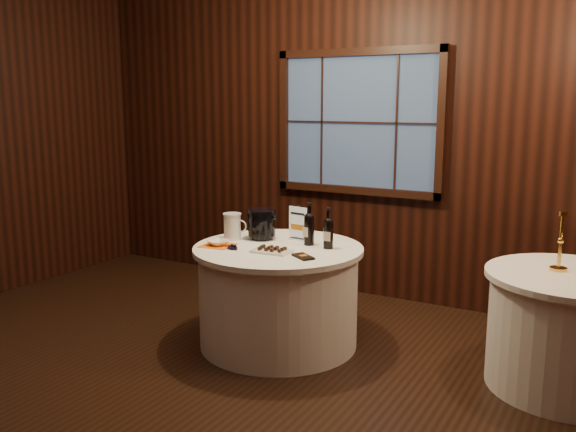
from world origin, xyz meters
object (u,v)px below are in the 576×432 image
Objects in this scene: grape_bunch at (234,247)px; cracker_bowl at (218,243)px; port_bottle_left at (309,227)px; port_bottle_right at (328,231)px; side_table at (569,331)px; brass_candlestick at (560,249)px; chocolate_plate at (272,250)px; ice_bucket at (262,224)px; sign_stand at (298,228)px; glass_pitcher at (232,226)px; chocolate_box at (303,257)px; main_table at (278,295)px.

cracker_bowl is at bearing 169.30° from grape_bunch.
port_bottle_left reaches higher than port_bottle_right.
side_table is 0.53m from brass_candlestick.
grape_bunch is (-0.29, -0.06, 0.00)m from chocolate_plate.
ice_bucket reaches higher than chocolate_plate.
sign_stand is 0.57m from grape_bunch.
ice_bucket is at bearing 132.08° from chocolate_plate.
ice_bucket reaches higher than glass_pitcher.
ice_bucket is at bearing 64.71° from cracker_bowl.
side_table is at bearing 49.94° from chocolate_box.
ice_bucket is 0.40m from cracker_bowl.
side_table is 5.19× the size of glass_pitcher.
main_table is 8.41× the size of grape_bunch.
port_bottle_left is 1.38× the size of ice_bucket.
glass_pitcher reaches higher than chocolate_box.
chocolate_box is 0.47× the size of brass_candlestick.
port_bottle_left is at bearing -4.73° from glass_pitcher.
side_table is (2.00, 0.30, 0.00)m from main_table.
port_bottle_right reaches higher than grape_bunch.
side_table is at bearing 11.72° from cracker_bowl.
chocolate_plate reaches higher than main_table.
sign_stand reaches higher than cracker_bowl.
sign_stand is at bearing 23.09° from ice_bucket.
port_bottle_left is at bearing 1.76° from ice_bucket.
port_bottle_right is 1.67× the size of chocolate_box.
grape_bunch is 0.99× the size of cracker_bowl.
brass_candlestick is (-0.10, 0.04, 0.52)m from side_table.
main_table is 0.52m from grape_bunch.
ice_bucket is 1.53× the size of cracker_bowl.
brass_candlestick reaches higher than ice_bucket.
brass_candlestick is at bearing -9.53° from glass_pitcher.
ice_bucket is (-0.59, 0.02, -0.01)m from port_bottle_right.
main_table is 8.30× the size of cracker_bowl.
cracker_bowl is (-0.73, -0.00, 0.02)m from chocolate_box.
brass_candlestick is (2.31, 0.54, 0.12)m from cracker_bowl.
side_table is 4.58× the size of ice_bucket.
ice_bucket reaches higher than cracker_bowl.
sign_stand is 1.80× the size of grape_bunch.
chocolate_box is at bearing -163.53° from side_table.
port_bottle_left is at bearing -175.81° from side_table.
grape_bunch is at bearing -136.17° from main_table.
chocolate_plate is 1.86× the size of cracker_bowl.
port_bottle_left is at bearing 161.29° from port_bottle_right.
cracker_bowl is at bearing -166.91° from brass_candlestick.
chocolate_plate is 0.74× the size of brass_candlestick.
port_bottle_right is at bearing -172.58° from brass_candlestick.
port_bottle_right reaches higher than chocolate_box.
glass_pitcher reaches higher than cracker_bowl.
chocolate_plate reaches higher than grape_bunch.
grape_bunch is (-2.24, -0.53, 0.40)m from side_table.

